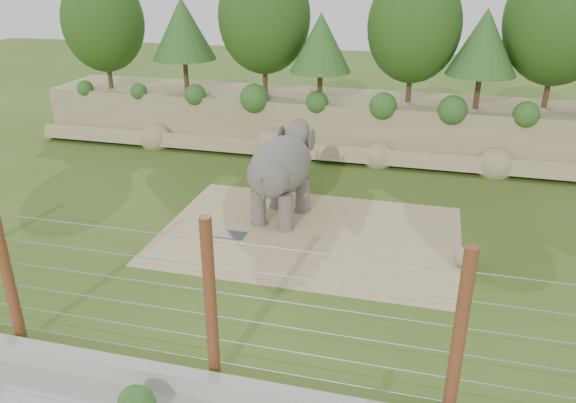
# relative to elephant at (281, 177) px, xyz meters

# --- Properties ---
(ground) EXTENTS (90.00, 90.00, 0.00)m
(ground) POSITION_rel_elephant_xyz_m (0.79, -4.07, -1.57)
(ground) COLOR #315516
(ground) RESTS_ON ground
(back_embankment) EXTENTS (30.00, 5.52, 8.77)m
(back_embankment) POSITION_rel_elephant_xyz_m (1.38, 8.60, 2.39)
(back_embankment) COLOR #8D7E58
(back_embankment) RESTS_ON ground
(dirt_patch) EXTENTS (10.00, 7.00, 0.02)m
(dirt_patch) POSITION_rel_elephant_xyz_m (1.29, -1.07, -1.56)
(dirt_patch) COLOR tan
(dirt_patch) RESTS_ON ground
(drain_grate) EXTENTS (1.00, 0.60, 0.03)m
(drain_grate) POSITION_rel_elephant_xyz_m (-1.29, -1.80, -1.54)
(drain_grate) COLOR #262628
(drain_grate) RESTS_ON dirt_patch
(elephant) EXTENTS (2.16, 4.07, 3.14)m
(elephant) POSITION_rel_elephant_xyz_m (0.00, 0.00, 0.00)
(elephant) COLOR #605A55
(elephant) RESTS_ON ground
(stone_ball) EXTENTS (0.61, 0.61, 0.61)m
(stone_ball) POSITION_rel_elephant_xyz_m (6.29, -2.01, -1.25)
(stone_ball) COLOR gray
(stone_ball) RESTS_ON dirt_patch
(retaining_wall) EXTENTS (26.00, 0.35, 0.50)m
(retaining_wall) POSITION_rel_elephant_xyz_m (0.79, -9.07, -1.32)
(retaining_wall) COLOR #A6A59A
(retaining_wall) RESTS_ON ground
(barrier_fence) EXTENTS (20.26, 0.26, 4.00)m
(barrier_fence) POSITION_rel_elephant_xyz_m (0.79, -8.57, 0.43)
(barrier_fence) COLOR brown
(barrier_fence) RESTS_ON ground
(walkway_shrub) EXTENTS (0.66, 0.66, 0.66)m
(walkway_shrub) POSITION_rel_elephant_xyz_m (-0.21, -9.87, -1.23)
(walkway_shrub) COLOR #205020
(walkway_shrub) RESTS_ON walkway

